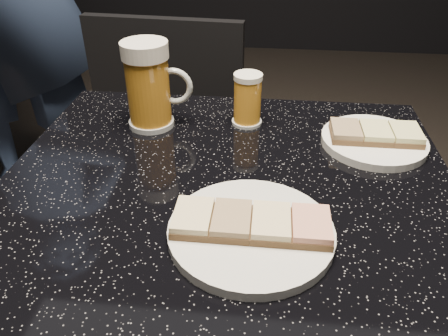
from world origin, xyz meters
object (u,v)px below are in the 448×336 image
at_px(chair, 159,175).
at_px(plate_small, 374,141).
at_px(table, 224,306).
at_px(plate_large, 251,232).
at_px(beer_mug, 149,85).
at_px(beer_tumbler, 247,100).

bearing_deg(chair, plate_small, -26.35).
bearing_deg(plate_small, table, -143.90).
xyz_separation_m(plate_large, table, (-0.04, 0.08, -0.25)).
distance_m(plate_large, chair, 0.61).
relative_size(beer_mug, beer_tumbler, 1.61).
bearing_deg(table, chair, 117.85).
relative_size(plate_small, beer_mug, 1.14).
bearing_deg(table, plate_large, -61.49).
relative_size(plate_small, table, 0.24).
xyz_separation_m(beer_mug, chair, (-0.06, 0.19, -0.33)).
height_order(plate_small, chair, chair).
xyz_separation_m(plate_small, table, (-0.24, -0.18, -0.25)).
distance_m(beer_mug, beer_tumbler, 0.18).
height_order(table, beer_tumbler, beer_tumbler).
xyz_separation_m(plate_large, chair, (-0.26, 0.48, -0.26)).
distance_m(table, beer_tumbler, 0.37).
bearing_deg(beer_tumbler, table, -94.45).
relative_size(plate_small, chair, 0.21).
relative_size(plate_large, beer_mug, 1.36).
bearing_deg(beer_mug, beer_tumbler, 8.17).
bearing_deg(plate_small, beer_mug, 175.41).
xyz_separation_m(plate_large, plate_small, (0.20, 0.26, 0.00)).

